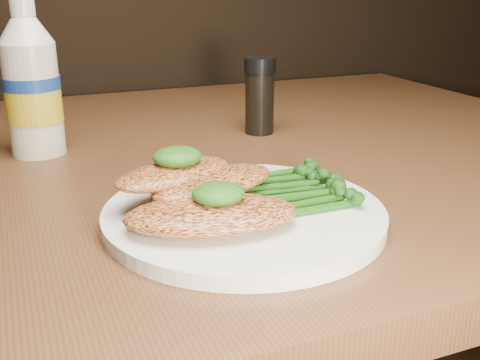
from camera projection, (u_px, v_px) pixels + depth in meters
name	position (u px, v px, depth m)	size (l,w,h in m)	color
plate	(244.00, 214.00, 0.50)	(0.24, 0.24, 0.01)	white
chicken_front	(211.00, 214.00, 0.46)	(0.14, 0.07, 0.02)	#D88244
chicken_mid	(213.00, 182.00, 0.50)	(0.12, 0.06, 0.02)	#D88244
chicken_back	(174.00, 173.00, 0.50)	(0.12, 0.06, 0.02)	#D88244
pesto_front	(218.00, 193.00, 0.45)	(0.04, 0.04, 0.02)	#133808
pesto_back	(177.00, 157.00, 0.50)	(0.04, 0.04, 0.02)	#133808
broccolini_bundle	(291.00, 188.00, 0.52)	(0.12, 0.09, 0.02)	#1D5111
mayo_bottle	(31.00, 78.00, 0.66)	(0.06, 0.06, 0.18)	beige
pepper_grinder	(260.00, 96.00, 0.77)	(0.04, 0.04, 0.10)	black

